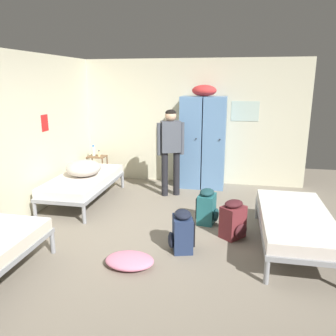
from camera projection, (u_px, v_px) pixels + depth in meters
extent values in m
plane|color=gray|center=(164.00, 238.00, 4.74)|extent=(8.88, 8.88, 0.00)
cube|color=beige|center=(191.00, 122.00, 7.08)|extent=(4.70, 0.06, 2.59)
cube|color=beige|center=(7.00, 142.00, 4.85)|extent=(0.06, 5.55, 2.59)
cube|color=#B7CCBC|center=(245.00, 111.00, 6.77)|extent=(0.55, 0.01, 0.40)
cube|color=red|center=(45.00, 123.00, 5.73)|extent=(0.01, 0.20, 0.28)
cube|color=#5B84B2|center=(192.00, 142.00, 6.87)|extent=(0.44, 0.52, 1.85)
cylinder|color=black|center=(196.00, 139.00, 6.55)|extent=(0.02, 0.03, 0.02)
cube|color=#5B84B2|center=(214.00, 143.00, 6.78)|extent=(0.44, 0.52, 1.85)
cylinder|color=black|center=(220.00, 140.00, 6.46)|extent=(0.02, 0.03, 0.02)
ellipsoid|color=red|center=(204.00, 91.00, 6.56)|extent=(0.48, 0.36, 0.22)
cylinder|color=brown|center=(88.00, 170.00, 7.23)|extent=(0.03, 0.03, 0.55)
cylinder|color=brown|center=(103.00, 171.00, 7.16)|extent=(0.03, 0.03, 0.55)
cylinder|color=brown|center=(93.00, 167.00, 7.49)|extent=(0.03, 0.03, 0.55)
cylinder|color=brown|center=(107.00, 168.00, 7.42)|extent=(0.03, 0.03, 0.55)
cube|color=brown|center=(98.00, 173.00, 7.35)|extent=(0.38, 0.30, 0.02)
cube|color=brown|center=(97.00, 156.00, 7.25)|extent=(0.38, 0.30, 0.02)
cylinder|color=gray|center=(312.00, 214.00, 5.23)|extent=(0.06, 0.06, 0.28)
cylinder|color=gray|center=(257.00, 210.00, 5.39)|extent=(0.06, 0.06, 0.28)
cylinder|color=gray|center=(267.00, 272.00, 3.65)|extent=(0.06, 0.06, 0.28)
cube|color=gray|center=(295.00, 226.00, 4.40)|extent=(0.90, 1.90, 0.06)
cube|color=silver|center=(296.00, 219.00, 4.37)|extent=(0.87, 1.84, 0.14)
cube|color=white|center=(296.00, 213.00, 4.35)|extent=(0.86, 1.82, 0.01)
cylinder|color=gray|center=(53.00, 243.00, 4.30)|extent=(0.06, 0.06, 0.28)
cylinder|color=gray|center=(35.00, 211.00, 5.35)|extent=(0.06, 0.06, 0.28)
cylinder|color=gray|center=(84.00, 215.00, 5.19)|extent=(0.06, 0.06, 0.28)
cylinder|color=gray|center=(85.00, 179.00, 7.09)|extent=(0.06, 0.06, 0.28)
cylinder|color=gray|center=(123.00, 181.00, 6.94)|extent=(0.06, 0.06, 0.28)
cube|color=gray|center=(84.00, 185.00, 6.10)|extent=(0.90, 1.90, 0.06)
cube|color=silver|center=(83.00, 180.00, 6.07)|extent=(0.87, 1.84, 0.14)
cube|color=silver|center=(83.00, 176.00, 6.05)|extent=(0.86, 1.82, 0.01)
ellipsoid|color=#B7B2A8|center=(84.00, 168.00, 6.01)|extent=(0.61, 0.61, 0.29)
cylinder|color=black|center=(176.00, 173.00, 6.43)|extent=(0.12, 0.12, 0.85)
cylinder|color=black|center=(165.00, 174.00, 6.39)|extent=(0.12, 0.12, 0.85)
cube|color=#474C56|center=(171.00, 137.00, 6.23)|extent=(0.40, 0.32, 0.58)
cylinder|color=#474C56|center=(182.00, 138.00, 6.28)|extent=(0.08, 0.08, 0.60)
cylinder|color=#474C56|center=(159.00, 139.00, 6.20)|extent=(0.08, 0.08, 0.60)
sphere|color=#DBAD89|center=(171.00, 116.00, 6.13)|extent=(0.21, 0.21, 0.21)
ellipsoid|color=black|center=(171.00, 113.00, 6.12)|extent=(0.20, 0.20, 0.11)
cylinder|color=silver|center=(94.00, 151.00, 7.26)|extent=(0.08, 0.08, 0.20)
cylinder|color=#2666B2|center=(93.00, 146.00, 7.23)|extent=(0.04, 0.04, 0.04)
cylinder|color=beige|center=(99.00, 154.00, 7.18)|extent=(0.05, 0.05, 0.11)
cylinder|color=black|center=(99.00, 151.00, 7.17)|extent=(0.03, 0.03, 0.03)
cube|color=navy|center=(183.00, 234.00, 4.35)|extent=(0.32, 0.37, 0.46)
ellipsoid|color=black|center=(171.00, 240.00, 4.36)|extent=(0.14, 0.25, 0.20)
ellipsoid|color=black|center=(183.00, 214.00, 4.28)|extent=(0.29, 0.34, 0.10)
cube|color=black|center=(192.00, 229.00, 4.44)|extent=(0.04, 0.05, 0.32)
cube|color=black|center=(194.00, 235.00, 4.27)|extent=(0.04, 0.05, 0.32)
cube|color=maroon|center=(233.00, 222.00, 4.72)|extent=(0.39, 0.40, 0.46)
ellipsoid|color=#42191E|center=(241.00, 231.00, 4.63)|extent=(0.22, 0.24, 0.20)
ellipsoid|color=#42191E|center=(234.00, 204.00, 4.65)|extent=(0.35, 0.36, 0.10)
cube|color=black|center=(221.00, 219.00, 4.76)|extent=(0.05, 0.05, 0.32)
cube|color=black|center=(230.00, 216.00, 4.87)|extent=(0.05, 0.05, 0.32)
cube|color=#23666B|center=(207.00, 209.00, 5.19)|extent=(0.28, 0.35, 0.46)
ellipsoid|color=#193D42|center=(216.00, 215.00, 5.17)|extent=(0.11, 0.25, 0.20)
ellipsoid|color=#193D42|center=(207.00, 192.00, 5.12)|extent=(0.25, 0.31, 0.10)
cube|color=black|center=(197.00, 208.00, 5.15)|extent=(0.03, 0.05, 0.32)
cube|color=black|center=(199.00, 204.00, 5.31)|extent=(0.03, 0.05, 0.32)
ellipsoid|color=pink|center=(130.00, 261.00, 4.01)|extent=(0.59, 0.43, 0.14)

